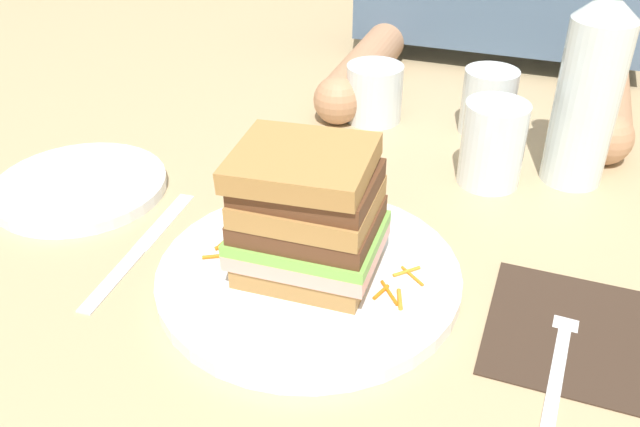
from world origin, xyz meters
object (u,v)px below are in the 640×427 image
at_px(main_plate, 309,275).
at_px(fork, 562,345).
at_px(empty_tumbler_1, 488,102).
at_px(water_bottle, 590,87).
at_px(knife, 138,250).
at_px(napkin_dark, 565,330).
at_px(side_plate, 80,186).
at_px(juice_glass, 492,149).
at_px(empty_tumbler_0, 374,93).
at_px(sandwich, 307,215).

xyz_separation_m(main_plate, fork, (0.22, -0.01, -0.00)).
bearing_deg(empty_tumbler_1, water_bottle, -39.61).
relative_size(knife, water_bottle, 0.80).
bearing_deg(knife, napkin_dark, 2.92).
distance_m(main_plate, side_plate, 0.30).
xyz_separation_m(main_plate, napkin_dark, (0.22, 0.01, -0.01)).
bearing_deg(juice_glass, empty_tumbler_0, 144.78).
bearing_deg(water_bottle, napkin_dark, -88.45).
relative_size(napkin_dark, side_plate, 0.81).
relative_size(main_plate, water_bottle, 1.08).
bearing_deg(side_plate, empty_tumbler_0, 48.84).
xyz_separation_m(empty_tumbler_1, side_plate, (-0.39, -0.30, -0.03)).
distance_m(empty_tumbler_0, empty_tumbler_1, 0.14).
bearing_deg(juice_glass, water_bottle, 23.74).
distance_m(main_plate, fork, 0.22).
distance_m(fork, side_plate, 0.51).
bearing_deg(main_plate, empty_tumbler_1, 73.70).
xyz_separation_m(fork, water_bottle, (-0.01, 0.29, 0.11)).
xyz_separation_m(knife, empty_tumbler_1, (0.27, 0.37, 0.04)).
bearing_deg(water_bottle, fork, -88.85).
xyz_separation_m(water_bottle, empty_tumbler_1, (-0.11, 0.09, -0.07)).
bearing_deg(empty_tumbler_1, sandwich, -106.38).
bearing_deg(knife, empty_tumbler_1, 53.54).
height_order(empty_tumbler_1, side_plate, empty_tumbler_1).
xyz_separation_m(sandwich, fork, (0.22, -0.01, -0.07)).
bearing_deg(main_plate, knife, -176.09).
height_order(napkin_dark, empty_tumbler_0, empty_tumbler_0).
bearing_deg(napkin_dark, water_bottle, 91.55).
xyz_separation_m(main_plate, juice_glass, (0.13, 0.23, 0.03)).
distance_m(napkin_dark, empty_tumbler_1, 0.37).
xyz_separation_m(main_plate, side_plate, (-0.29, 0.06, -0.00)).
relative_size(main_plate, side_plate, 1.47).
bearing_deg(napkin_dark, sandwich, -177.76).
distance_m(knife, juice_glass, 0.39).
bearing_deg(napkin_dark, knife, -177.08).
bearing_deg(fork, side_plate, 171.26).
xyz_separation_m(fork, juice_glass, (-0.09, 0.25, 0.04)).
height_order(main_plate, sandwich, sandwich).
height_order(knife, water_bottle, water_bottle).
relative_size(empty_tumbler_0, empty_tumbler_1, 0.90).
relative_size(knife, juice_glass, 2.14).
relative_size(fork, knife, 0.83).
relative_size(fork, empty_tumbler_0, 2.26).
xyz_separation_m(sandwich, side_plate, (-0.29, 0.06, -0.07)).
bearing_deg(empty_tumbler_1, knife, -126.46).
bearing_deg(knife, side_plate, 147.62).
relative_size(knife, side_plate, 1.09).
relative_size(napkin_dark, empty_tumbler_1, 1.82).
distance_m(knife, side_plate, 0.14).
relative_size(napkin_dark, fork, 0.90).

